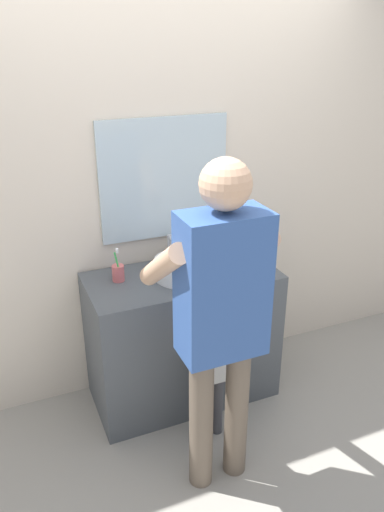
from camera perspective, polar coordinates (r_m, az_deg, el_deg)
name	(u,v)px	position (r m, az deg, el deg)	size (l,w,h in m)	color
ground_plane	(202,421)	(3.19, 1.11, -18.32)	(14.00, 14.00, 0.00)	#9E998E
back_wall	(162,179)	(3.04, -3.49, 8.72)	(4.40, 0.10, 2.70)	beige
vanity_cabinet	(183,336)	(3.15, -1.08, -9.17)	(1.12, 0.54, 0.85)	#4C5156
sink_basin	(183,268)	(2.90, -1.00, -1.34)	(0.34, 0.34, 0.11)	white
faucet	(170,251)	(3.06, -2.47, 0.61)	(0.18, 0.14, 0.18)	#B7BABF
toothbrush_cup	(118,273)	(2.88, -8.42, -1.89)	(0.07, 0.07, 0.21)	#D86666
soap_bottle	(233,254)	(3.06, 4.69, 0.24)	(0.06, 0.06, 0.17)	#B27FC6
child_toddler	(210,360)	(2.80, 2.06, -11.76)	(0.27, 0.27, 0.87)	#47474C
adult_parent	(221,305)	(2.28, 3.27, -5.61)	(0.53, 0.56, 1.71)	#6B5B4C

